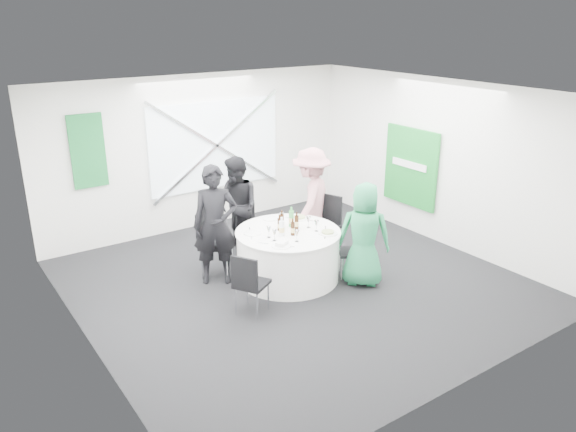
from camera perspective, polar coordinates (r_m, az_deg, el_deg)
floor at (r=8.42m, az=0.78°, el=-6.79°), size 6.00×6.00×0.00m
ceiling at (r=7.59m, az=0.88°, el=12.45°), size 6.00×6.00×0.00m
wall_back at (r=10.39m, az=-8.90°, el=6.43°), size 6.00×0.00×6.00m
wall_front at (r=5.88m, az=18.15°, el=-5.10°), size 6.00×0.00×6.00m
wall_left at (r=6.71m, az=-20.52°, el=-2.27°), size 0.00×6.00×6.00m
wall_right at (r=9.88m, az=15.19°, el=5.26°), size 0.00×6.00×6.00m
window_panel at (r=10.46m, az=-7.35°, el=7.16°), size 2.60×0.03×1.60m
window_brace_a at (r=10.43m, az=-7.25°, el=7.12°), size 2.63×0.05×1.84m
window_brace_b at (r=10.43m, az=-7.25°, el=7.12°), size 2.63×0.05×1.84m
green_banner at (r=9.60m, az=-19.66°, el=6.22°), size 0.55×0.04×1.20m
green_sign at (r=10.27m, az=12.34°, el=4.89°), size 0.05×1.20×1.40m
banquet_table at (r=8.41m, az=-0.00°, el=-3.97°), size 1.56×1.56×0.76m
chair_back at (r=9.34m, az=-4.05°, el=-0.89°), size 0.38×0.39×0.81m
chair_back_left at (r=8.52m, az=-7.93°, el=-2.14°), size 0.66×0.66×1.04m
chair_back_right at (r=9.22m, az=3.89°, el=-0.44°), size 0.59×0.58×0.99m
chair_front_right at (r=8.46m, az=7.02°, el=-3.17°), size 0.53×0.53×0.84m
chair_front_left at (r=7.37m, az=-4.01°, el=-6.54°), size 0.55×0.54×0.87m
person_man_back_left at (r=8.19m, az=-7.39°, el=-0.94°), size 0.78×0.69×1.78m
person_man_back at (r=9.18m, az=-5.20°, el=0.98°), size 0.52×0.83×1.63m
person_woman_pink at (r=9.24m, az=2.35°, el=1.58°), size 1.23×1.09×1.76m
person_woman_green at (r=8.17m, az=7.74°, el=-1.90°), size 0.89×0.88×1.55m
plate_back at (r=8.76m, az=-1.80°, el=-0.25°), size 0.26×0.26×0.01m
plate_back_left at (r=8.19m, az=-3.62°, el=-1.74°), size 0.26×0.26×0.01m
plate_back_right at (r=8.77m, az=1.18°, el=-0.15°), size 0.28×0.28×0.04m
plate_front_right at (r=8.19m, az=4.06°, el=-1.69°), size 0.28×0.28×0.04m
plate_front_left at (r=7.74m, az=-0.71°, el=-3.05°), size 0.26×0.26×0.01m
napkin at (r=7.74m, az=-0.63°, el=-2.77°), size 0.21×0.19×0.05m
beer_bottle_a at (r=8.27m, az=-0.87°, el=-0.86°), size 0.06×0.06×0.25m
beer_bottle_b at (r=8.35m, az=-0.63°, el=-0.54°), size 0.06×0.06×0.27m
beer_bottle_c at (r=8.31m, az=0.89°, el=-0.67°), size 0.06×0.06×0.27m
beer_bottle_d at (r=8.08m, az=0.49°, el=-1.32°), size 0.06×0.06×0.26m
green_water_bottle at (r=8.40m, az=0.34°, el=-0.29°), size 0.08×0.08×0.31m
clear_water_bottle at (r=8.08m, az=-0.64°, el=-1.26°), size 0.08×0.08×0.28m
wine_glass_a at (r=8.00m, az=-1.96°, el=-1.34°), size 0.07×0.07×0.17m
wine_glass_b at (r=8.23m, az=2.91°, el=-0.73°), size 0.07×0.07×0.17m
wine_glass_c at (r=7.86m, az=0.91°, el=-1.76°), size 0.07×0.07×0.17m
wine_glass_d at (r=7.89m, az=-1.38°, el=-1.67°), size 0.07×0.07×0.17m
wine_glass_e at (r=8.53m, az=-0.62°, el=0.03°), size 0.07×0.07×0.17m
wine_glass_f at (r=8.37m, az=2.10°, el=-0.36°), size 0.07×0.07×0.17m
fork_a at (r=8.36m, az=-3.91°, el=-1.33°), size 0.08×0.14×0.01m
knife_a at (r=8.06m, az=-3.75°, el=-2.15°), size 0.08×0.14×0.01m
fork_b at (r=8.07m, az=3.76°, el=-2.13°), size 0.11×0.12×0.01m
knife_b at (r=8.41m, az=3.81°, el=-1.20°), size 0.10×0.13×0.01m
fork_c at (r=8.67m, az=2.55°, el=-0.50°), size 0.09×0.14×0.01m
knife_c at (r=8.80m, az=0.18°, el=-0.17°), size 0.10×0.13×0.01m
fork_d at (r=7.84m, az=-2.53°, el=-2.78°), size 0.10×0.13×0.01m
knife_d at (r=7.73m, az=0.14°, el=-3.11°), size 0.11×0.12×0.01m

